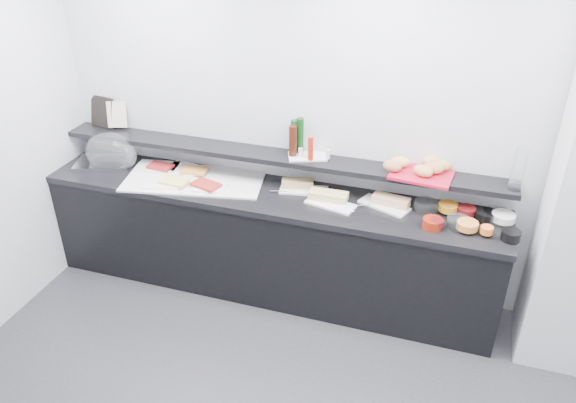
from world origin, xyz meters
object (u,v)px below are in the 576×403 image
(carafe, at_px, (518,170))
(cloche_base, at_px, (104,163))
(condiment_tray, at_px, (307,156))
(sandwich_plate_mid, at_px, (331,204))
(framed_print, at_px, (102,112))
(bread_tray, at_px, (421,175))

(carafe, bearing_deg, cloche_base, -178.13)
(cloche_base, distance_m, condiment_tray, 1.76)
(sandwich_plate_mid, relative_size, condiment_tray, 1.28)
(framed_print, relative_size, bread_tray, 0.61)
(sandwich_plate_mid, relative_size, framed_print, 1.41)
(sandwich_plate_mid, distance_m, bread_tray, 0.69)
(cloche_base, xyz_separation_m, carafe, (3.22, 0.10, 0.38))
(cloche_base, bearing_deg, bread_tray, -15.31)
(cloche_base, xyz_separation_m, sandwich_plate_mid, (1.98, -0.07, -0.01))
(cloche_base, xyz_separation_m, bread_tray, (2.60, 0.11, 0.24))
(framed_print, relative_size, carafe, 0.87)
(cloche_base, xyz_separation_m, framed_print, (-0.11, 0.23, 0.36))
(bread_tray, bearing_deg, condiment_tray, -177.59)
(framed_print, distance_m, carafe, 3.34)
(sandwich_plate_mid, xyz_separation_m, carafe, (1.24, 0.17, 0.39))
(cloche_base, distance_m, sandwich_plate_mid, 1.98)
(sandwich_plate_mid, bearing_deg, cloche_base, -168.71)
(framed_print, bearing_deg, bread_tray, 10.15)
(cloche_base, relative_size, framed_print, 1.76)
(carafe, bearing_deg, bread_tray, 179.45)
(cloche_base, height_order, bread_tray, bread_tray)
(condiment_tray, relative_size, bread_tray, 0.67)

